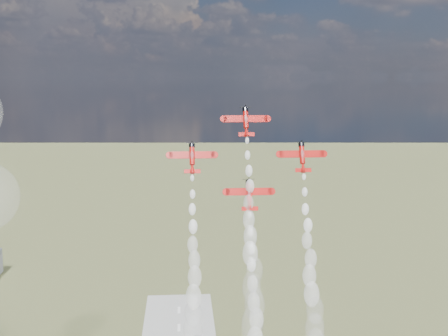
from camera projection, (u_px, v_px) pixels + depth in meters
plane_lead at (246, 121)px, 161.94m from camera, size 11.50×5.78×7.62m
plane_left at (192, 157)px, 157.90m from camera, size 11.50×5.78×7.62m
plane_right at (302, 156)px, 159.86m from camera, size 11.50×5.78×7.62m
plane_slot at (249, 194)px, 155.82m from camera, size 11.50×5.78×7.62m
smoke_trail_lead at (252, 282)px, 149.30m from camera, size 5.75×23.08×44.81m
smoke_trail_left at (194, 326)px, 145.24m from camera, size 6.05×23.30×44.18m
smoke_trail_right at (314, 323)px, 147.18m from camera, size 5.55×23.69×44.57m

